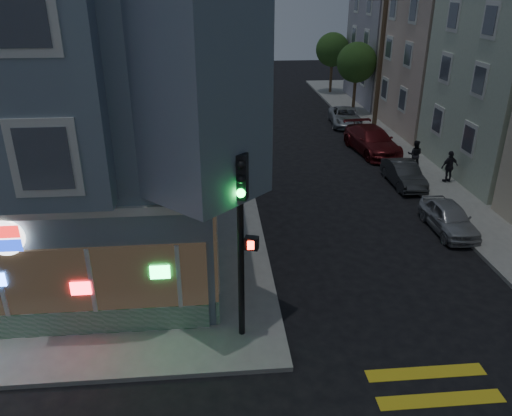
{
  "coord_description": "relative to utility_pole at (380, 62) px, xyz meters",
  "views": [
    {
      "loc": [
        1.09,
        -8.17,
        9.45
      ],
      "look_at": [
        2.48,
        7.29,
        2.44
      ],
      "focal_mm": 35.0,
      "sensor_mm": 36.0,
      "label": 1
    }
  ],
  "objects": [
    {
      "name": "corner_building",
      "position": [
        -18.0,
        -13.02,
        1.02
      ],
      "size": [
        14.6,
        14.6,
        11.4
      ],
      "color": "slate",
      "rests_on": "sidewalk_nw"
    },
    {
      "name": "row_house_c",
      "position": [
        7.5,
        1.0,
        -0.15
      ],
      "size": [
        12.0,
        8.6,
        9.0
      ],
      "primitive_type": "cube",
      "color": "beige",
      "rests_on": "sidewalk_ne"
    },
    {
      "name": "row_house_d",
      "position": [
        7.5,
        10.0,
        0.6
      ],
      "size": [
        12.0,
        8.6,
        10.5
      ],
      "primitive_type": "cube",
      "color": "#948E9C",
      "rests_on": "sidewalk_ne"
    },
    {
      "name": "utility_pole",
      "position": [
        0.0,
        0.0,
        0.0
      ],
      "size": [
        2.2,
        0.3,
        9.0
      ],
      "color": "#4C3826",
      "rests_on": "sidewalk_ne"
    },
    {
      "name": "street_tree_near",
      "position": [
        0.2,
        6.0,
        -0.86
      ],
      "size": [
        3.0,
        3.0,
        5.3
      ],
      "color": "#4C3826",
      "rests_on": "sidewalk_ne"
    },
    {
      "name": "street_tree_far",
      "position": [
        0.2,
        14.0,
        -0.86
      ],
      "size": [
        3.0,
        3.0,
        5.3
      ],
      "color": "#4C3826",
      "rests_on": "sidewalk_ne"
    },
    {
      "name": "pedestrian_a",
      "position": [
        0.01,
        -7.18,
        -3.85
      ],
      "size": [
        0.95,
        0.86,
        1.59
      ],
      "primitive_type": "imported",
      "rotation": [
        0.0,
        0.0,
        2.73
      ],
      "color": "black",
      "rests_on": "sidewalk_ne"
    },
    {
      "name": "pedestrian_b",
      "position": [
        1.0,
        -9.28,
        -3.83
      ],
      "size": [
        1.02,
        0.62,
        1.63
      ],
      "primitive_type": "imported",
      "rotation": [
        0.0,
        0.0,
        3.38
      ],
      "color": "#222028",
      "rests_on": "sidewalk_ne"
    },
    {
      "name": "parked_car_a",
      "position": [
        -1.3,
        -14.36,
        -4.19
      ],
      "size": [
        1.45,
        3.59,
        1.22
      ],
      "primitive_type": "imported",
      "rotation": [
        0.0,
        0.0,
        -0.0
      ],
      "color": "#A9ACB1",
      "rests_on": "ground"
    },
    {
      "name": "parked_car_b",
      "position": [
        -1.3,
        -9.16,
        -4.2
      ],
      "size": [
        1.29,
        3.64,
        1.2
      ],
      "primitive_type": "imported",
      "rotation": [
        0.0,
        0.0,
        0.01
      ],
      "color": "#333638",
      "rests_on": "ground"
    },
    {
      "name": "parked_car_c",
      "position": [
        -1.3,
        -3.77,
        -4.04
      ],
      "size": [
        2.75,
        5.43,
        1.51
      ],
      "primitive_type": "imported",
      "rotation": [
        0.0,
        0.0,
        0.12
      ],
      "color": "maroon",
      "rests_on": "ground"
    },
    {
      "name": "parked_car_d",
      "position": [
        -1.3,
        2.72,
        -4.18
      ],
      "size": [
        2.5,
        4.62,
        1.23
      ],
      "primitive_type": "imported",
      "rotation": [
        0.0,
        0.0,
        -0.11
      ],
      "color": "#A7ACB2",
      "rests_on": "ground"
    },
    {
      "name": "traffic_signal",
      "position": [
        -10.24,
        -20.58,
        -0.88
      ],
      "size": [
        0.7,
        0.62,
        5.57
      ],
      "rotation": [
        0.0,
        0.0,
        -0.3
      ],
      "color": "black",
      "rests_on": "sidewalk_nw"
    },
    {
      "name": "fire_hydrant",
      "position": [
        -0.7,
        -13.75,
        -4.28
      ],
      "size": [
        0.4,
        0.23,
        0.69
      ],
      "color": "white",
      "rests_on": "sidewalk_ne"
    }
  ]
}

